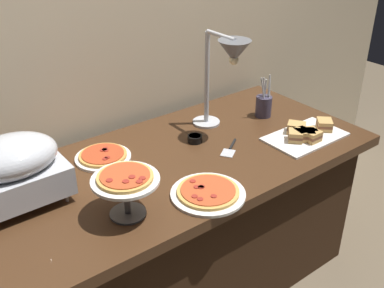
{
  "coord_description": "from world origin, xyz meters",
  "views": [
    {
      "loc": [
        -0.99,
        -1.44,
        1.8
      ],
      "look_at": [
        0.11,
        0.0,
        0.81
      ],
      "focal_mm": 43.04,
      "sensor_mm": 36.0,
      "label": 1
    }
  ],
  "objects_px": {
    "heat_lamp": "(229,60)",
    "pizza_plate_front": "(103,156)",
    "chafing_dish": "(13,168)",
    "pizza_plate_center": "(208,193)",
    "pizza_plate_raised_stand": "(126,183)",
    "sandwich_platter": "(306,134)",
    "sauce_cup_near": "(195,138)",
    "utensil_holder": "(264,106)",
    "serving_spatula": "(230,149)"
  },
  "relations": [
    {
      "from": "pizza_plate_center",
      "to": "utensil_holder",
      "type": "xyz_separation_m",
      "value": [
        0.69,
        0.39,
        0.05
      ]
    },
    {
      "from": "heat_lamp",
      "to": "pizza_plate_center",
      "type": "relative_size",
      "value": 1.64
    },
    {
      "from": "utensil_holder",
      "to": "pizza_plate_front",
      "type": "bearing_deg",
      "value": 172.7
    },
    {
      "from": "chafing_dish",
      "to": "sandwich_platter",
      "type": "height_order",
      "value": "chafing_dish"
    },
    {
      "from": "utensil_holder",
      "to": "serving_spatula",
      "type": "distance_m",
      "value": 0.42
    },
    {
      "from": "heat_lamp",
      "to": "pizza_plate_raised_stand",
      "type": "distance_m",
      "value": 0.79
    },
    {
      "from": "utensil_holder",
      "to": "sandwich_platter",
      "type": "bearing_deg",
      "value": -93.05
    },
    {
      "from": "sandwich_platter",
      "to": "sauce_cup_near",
      "type": "bearing_deg",
      "value": 146.7
    },
    {
      "from": "sauce_cup_near",
      "to": "chafing_dish",
      "type": "bearing_deg",
      "value": 178.28
    },
    {
      "from": "pizza_plate_raised_stand",
      "to": "pizza_plate_center",
      "type": "bearing_deg",
      "value": -15.48
    },
    {
      "from": "pizza_plate_front",
      "to": "pizza_plate_center",
      "type": "distance_m",
      "value": 0.54
    },
    {
      "from": "pizza_plate_center",
      "to": "sauce_cup_near",
      "type": "relative_size",
      "value": 4.24
    },
    {
      "from": "sauce_cup_near",
      "to": "serving_spatula",
      "type": "bearing_deg",
      "value": -61.84
    },
    {
      "from": "serving_spatula",
      "to": "pizza_plate_front",
      "type": "bearing_deg",
      "value": 150.95
    },
    {
      "from": "pizza_plate_center",
      "to": "pizza_plate_front",
      "type": "bearing_deg",
      "value": 110.89
    },
    {
      "from": "pizza_plate_raised_stand",
      "to": "sauce_cup_near",
      "type": "bearing_deg",
      "value": 28.61
    },
    {
      "from": "heat_lamp",
      "to": "pizza_plate_center",
      "type": "distance_m",
      "value": 0.64
    },
    {
      "from": "pizza_plate_center",
      "to": "heat_lamp",
      "type": "bearing_deg",
      "value": 41.4
    },
    {
      "from": "sandwich_platter",
      "to": "sauce_cup_near",
      "type": "xyz_separation_m",
      "value": [
        -0.45,
        0.3,
        -0.01
      ]
    },
    {
      "from": "pizza_plate_raised_stand",
      "to": "sandwich_platter",
      "type": "height_order",
      "value": "pizza_plate_raised_stand"
    },
    {
      "from": "chafing_dish",
      "to": "pizza_plate_front",
      "type": "height_order",
      "value": "chafing_dish"
    },
    {
      "from": "pizza_plate_center",
      "to": "pizza_plate_raised_stand",
      "type": "bearing_deg",
      "value": 164.52
    },
    {
      "from": "chafing_dish",
      "to": "heat_lamp",
      "type": "distance_m",
      "value": 1.02
    },
    {
      "from": "pizza_plate_center",
      "to": "sandwich_platter",
      "type": "height_order",
      "value": "sandwich_platter"
    },
    {
      "from": "heat_lamp",
      "to": "sauce_cup_near",
      "type": "relative_size",
      "value": 6.97
    },
    {
      "from": "chafing_dish",
      "to": "pizza_plate_center",
      "type": "height_order",
      "value": "chafing_dish"
    },
    {
      "from": "sandwich_platter",
      "to": "utensil_holder",
      "type": "distance_m",
      "value": 0.31
    },
    {
      "from": "heat_lamp",
      "to": "sauce_cup_near",
      "type": "xyz_separation_m",
      "value": [
        -0.17,
        0.03,
        -0.36
      ]
    },
    {
      "from": "sandwich_platter",
      "to": "utensil_holder",
      "type": "height_order",
      "value": "utensil_holder"
    },
    {
      "from": "heat_lamp",
      "to": "utensil_holder",
      "type": "relative_size",
      "value": 2.14
    },
    {
      "from": "chafing_dish",
      "to": "utensil_holder",
      "type": "relative_size",
      "value": 1.58
    },
    {
      "from": "pizza_plate_front",
      "to": "serving_spatula",
      "type": "bearing_deg",
      "value": -29.05
    },
    {
      "from": "sandwich_platter",
      "to": "utensil_holder",
      "type": "relative_size",
      "value": 1.73
    },
    {
      "from": "sandwich_platter",
      "to": "pizza_plate_raised_stand",
      "type": "bearing_deg",
      "value": 179.94
    },
    {
      "from": "pizza_plate_front",
      "to": "utensil_holder",
      "type": "distance_m",
      "value": 0.9
    },
    {
      "from": "pizza_plate_raised_stand",
      "to": "utensil_holder",
      "type": "height_order",
      "value": "utensil_holder"
    },
    {
      "from": "sauce_cup_near",
      "to": "heat_lamp",
      "type": "bearing_deg",
      "value": -9.13
    },
    {
      "from": "heat_lamp",
      "to": "pizza_plate_front",
      "type": "height_order",
      "value": "heat_lamp"
    },
    {
      "from": "sauce_cup_near",
      "to": "serving_spatula",
      "type": "height_order",
      "value": "sauce_cup_near"
    },
    {
      "from": "pizza_plate_front",
      "to": "heat_lamp",
      "type": "bearing_deg",
      "value": -14.3
    },
    {
      "from": "heat_lamp",
      "to": "sandwich_platter",
      "type": "bearing_deg",
      "value": -43.82
    },
    {
      "from": "pizza_plate_center",
      "to": "utensil_holder",
      "type": "distance_m",
      "value": 0.8
    },
    {
      "from": "sandwich_platter",
      "to": "pizza_plate_center",
      "type": "bearing_deg",
      "value": -172.88
    },
    {
      "from": "chafing_dish",
      "to": "pizza_plate_raised_stand",
      "type": "xyz_separation_m",
      "value": [
        0.29,
        -0.32,
        -0.01
      ]
    },
    {
      "from": "serving_spatula",
      "to": "pizza_plate_center",
      "type": "bearing_deg",
      "value": -144.65
    },
    {
      "from": "chafing_dish",
      "to": "utensil_holder",
      "type": "distance_m",
      "value": 1.3
    },
    {
      "from": "pizza_plate_center",
      "to": "serving_spatula",
      "type": "height_order",
      "value": "pizza_plate_center"
    },
    {
      "from": "sauce_cup_near",
      "to": "utensil_holder",
      "type": "xyz_separation_m",
      "value": [
        0.47,
        0.01,
        0.04
      ]
    },
    {
      "from": "pizza_plate_center",
      "to": "utensil_holder",
      "type": "bearing_deg",
      "value": 29.28
    },
    {
      "from": "pizza_plate_raised_stand",
      "to": "serving_spatula",
      "type": "relative_size",
      "value": 1.54
    }
  ]
}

